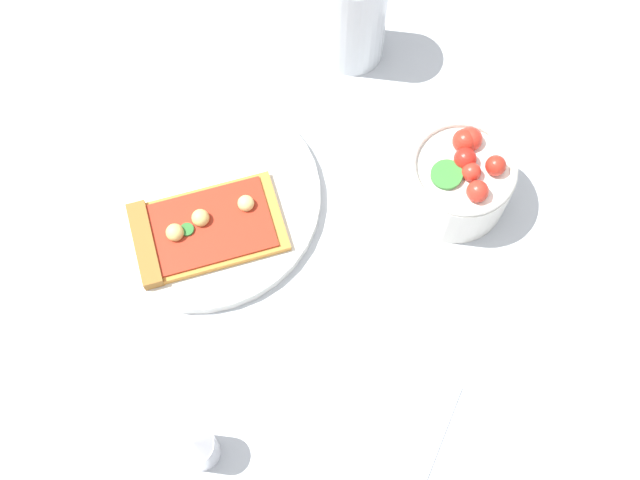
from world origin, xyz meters
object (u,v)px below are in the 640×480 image
Objects in this scene: salad_bowl at (459,179)px; pepper_shaker at (198,448)px; pizza_slice_main at (199,230)px; plate at (201,198)px; soda_glass at (355,17)px; paper_napkin at (380,417)px.

pepper_shaker is at bearing -16.22° from salad_bowl.
pizza_slice_main is 0.27m from salad_bowl.
pizza_slice_main is 2.75× the size of pepper_shaker.
plate is 2.32× the size of salad_bowl.
soda_glass reaches higher than pepper_shaker.
soda_glass is at bearing -123.84° from salad_bowl.
pizza_slice_main reaches higher than paper_napkin.
pepper_shaker reaches higher than paper_napkin.
soda_glass is 0.49m from pepper_shaker.
soda_glass is at bearing 172.92° from pizza_slice_main.
soda_glass is 0.43m from paper_napkin.
paper_napkin is at bearing 65.83° from plate.
salad_bowl is 0.22m from soda_glass.
pepper_shaker is at bearing 30.86° from plate.
paper_napkin is (0.08, 0.25, -0.02)m from pizza_slice_main.
soda_glass is at bearing 166.84° from plate.
plate is at bearing -61.79° from salad_bowl.
paper_napkin is at bearing 29.72° from soda_glass.
pepper_shaker reaches higher than plate.
salad_bowl is at bearing 118.21° from plate.
pizza_slice_main is at bearing -149.23° from pepper_shaker.
soda_glass reaches higher than salad_bowl.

